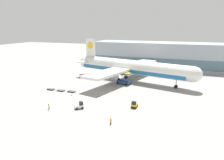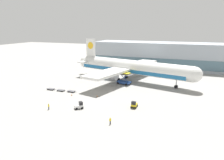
{
  "view_description": "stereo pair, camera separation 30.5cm",
  "coord_description": "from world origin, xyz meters",
  "px_view_note": "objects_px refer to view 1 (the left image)",
  "views": [
    {
      "loc": [
        28.4,
        -57.26,
        22.83
      ],
      "look_at": [
        0.88,
        13.44,
        4.0
      ],
      "focal_mm": 35.0,
      "sensor_mm": 36.0,
      "label": 1
    },
    {
      "loc": [
        28.69,
        -57.15,
        22.83
      ],
      "look_at": [
        0.88,
        13.44,
        4.0
      ],
      "focal_mm": 35.0,
      "sensor_mm": 36.0,
      "label": 2
    }
  ],
  "objects_px": {
    "traffic_cone_near": "(72,95)",
    "traffic_cone_far": "(97,96)",
    "baggage_tug_foreground": "(79,106)",
    "baggage_dolly_third": "(71,91)",
    "baggage_dolly_lead": "(51,89)",
    "baggage_dolly_second": "(61,90)",
    "airplane_main": "(129,67)",
    "ground_crew_far": "(111,120)",
    "baggage_tug_mid": "(134,105)",
    "ground_crew_near": "(49,106)",
    "scissor_lift_loader": "(124,80)"
  },
  "relations": [
    {
      "from": "ground_crew_far",
      "to": "baggage_tug_mid",
      "type": "bearing_deg",
      "value": -160.4
    },
    {
      "from": "airplane_main",
      "to": "baggage_dolly_second",
      "type": "xyz_separation_m",
      "value": [
        -18.32,
        -23.81,
        -5.45
      ]
    },
    {
      "from": "baggage_dolly_third",
      "to": "ground_crew_near",
      "type": "bearing_deg",
      "value": -77.67
    },
    {
      "from": "baggage_tug_foreground",
      "to": "baggage_dolly_lead",
      "type": "height_order",
      "value": "baggage_tug_foreground"
    },
    {
      "from": "baggage_dolly_lead",
      "to": "traffic_cone_far",
      "type": "bearing_deg",
      "value": -1.05
    },
    {
      "from": "baggage_tug_foreground",
      "to": "baggage_dolly_lead",
      "type": "distance_m",
      "value": 23.0
    },
    {
      "from": "scissor_lift_loader",
      "to": "ground_crew_far",
      "type": "distance_m",
      "value": 37.49
    },
    {
      "from": "baggage_dolly_third",
      "to": "baggage_dolly_lead",
      "type": "bearing_deg",
      "value": -175.94
    },
    {
      "from": "scissor_lift_loader",
      "to": "traffic_cone_near",
      "type": "distance_m",
      "value": 23.9
    },
    {
      "from": "airplane_main",
      "to": "scissor_lift_loader",
      "type": "xyz_separation_m",
      "value": [
        -0.2,
        -6.19,
        -3.99
      ]
    },
    {
      "from": "baggage_dolly_lead",
      "to": "baggage_dolly_second",
      "type": "xyz_separation_m",
      "value": [
        4.37,
        -0.04,
        0.0
      ]
    },
    {
      "from": "baggage_tug_foreground",
      "to": "baggage_dolly_third",
      "type": "bearing_deg",
      "value": 84.36
    },
    {
      "from": "baggage_tug_foreground",
      "to": "baggage_dolly_second",
      "type": "height_order",
      "value": "baggage_tug_foreground"
    },
    {
      "from": "baggage_dolly_lead",
      "to": "traffic_cone_near",
      "type": "relative_size",
      "value": 5.54
    },
    {
      "from": "baggage_tug_foreground",
      "to": "ground_crew_near",
      "type": "height_order",
      "value": "baggage_tug_foreground"
    },
    {
      "from": "traffic_cone_near",
      "to": "traffic_cone_far",
      "type": "xyz_separation_m",
      "value": [
        8.5,
        2.16,
        -0.04
      ]
    },
    {
      "from": "baggage_tug_mid",
      "to": "ground_crew_far",
      "type": "xyz_separation_m",
      "value": [
        -2.28,
        -12.67,
        0.13
      ]
    },
    {
      "from": "airplane_main",
      "to": "ground_crew_far",
      "type": "distance_m",
      "value": 43.76
    },
    {
      "from": "baggage_tug_mid",
      "to": "traffic_cone_far",
      "type": "distance_m",
      "value": 15.03
    },
    {
      "from": "baggage_tug_foreground",
      "to": "ground_crew_far",
      "type": "height_order",
      "value": "baggage_tug_foreground"
    },
    {
      "from": "baggage_tug_mid",
      "to": "traffic_cone_far",
      "type": "height_order",
      "value": "baggage_tug_mid"
    },
    {
      "from": "baggage_tug_mid",
      "to": "traffic_cone_near",
      "type": "bearing_deg",
      "value": -97.95
    },
    {
      "from": "baggage_dolly_lead",
      "to": "ground_crew_far",
      "type": "bearing_deg",
      "value": -29.01
    },
    {
      "from": "baggage_dolly_second",
      "to": "baggage_dolly_third",
      "type": "distance_m",
      "value": 4.2
    },
    {
      "from": "scissor_lift_loader",
      "to": "traffic_cone_near",
      "type": "bearing_deg",
      "value": -105.72
    },
    {
      "from": "airplane_main",
      "to": "ground_crew_far",
      "type": "relative_size",
      "value": 33.28
    },
    {
      "from": "baggage_tug_mid",
      "to": "baggage_dolly_lead",
      "type": "distance_m",
      "value": 34.05
    },
    {
      "from": "ground_crew_near",
      "to": "traffic_cone_near",
      "type": "bearing_deg",
      "value": -63.74
    },
    {
      "from": "baggage_tug_mid",
      "to": "traffic_cone_near",
      "type": "height_order",
      "value": "baggage_tug_mid"
    },
    {
      "from": "ground_crew_far",
      "to": "airplane_main",
      "type": "bearing_deg",
      "value": -138.92
    },
    {
      "from": "ground_crew_near",
      "to": "baggage_dolly_second",
      "type": "bearing_deg",
      "value": -42.98
    },
    {
      "from": "scissor_lift_loader",
      "to": "baggage_tug_foreground",
      "type": "bearing_deg",
      "value": -82.74
    },
    {
      "from": "ground_crew_far",
      "to": "traffic_cone_far",
      "type": "relative_size",
      "value": 2.87
    },
    {
      "from": "airplane_main",
      "to": "ground_crew_far",
      "type": "height_order",
      "value": "airplane_main"
    },
    {
      "from": "baggage_dolly_second",
      "to": "traffic_cone_far",
      "type": "relative_size",
      "value": 6.24
    },
    {
      "from": "baggage_dolly_lead",
      "to": "ground_crew_far",
      "type": "distance_m",
      "value": 36.48
    },
    {
      "from": "baggage_tug_foreground",
      "to": "traffic_cone_far",
      "type": "distance_m",
      "value": 11.56
    },
    {
      "from": "baggage_dolly_second",
      "to": "ground_crew_far",
      "type": "relative_size",
      "value": 2.17
    },
    {
      "from": "traffic_cone_near",
      "to": "traffic_cone_far",
      "type": "bearing_deg",
      "value": 14.24
    },
    {
      "from": "baggage_tug_mid",
      "to": "baggage_dolly_third",
      "type": "xyz_separation_m",
      "value": [
        -24.92,
        6.5,
        -0.49
      ]
    },
    {
      "from": "scissor_lift_loader",
      "to": "baggage_tug_foreground",
      "type": "xyz_separation_m",
      "value": [
        -3.29,
        -30.21,
        -0.97
      ]
    },
    {
      "from": "scissor_lift_loader",
      "to": "ground_crew_far",
      "type": "relative_size",
      "value": 3.35
    },
    {
      "from": "traffic_cone_near",
      "to": "airplane_main",
      "type": "bearing_deg",
      "value": 66.35
    },
    {
      "from": "baggage_tug_mid",
      "to": "ground_crew_far",
      "type": "bearing_deg",
      "value": -10.66
    },
    {
      "from": "airplane_main",
      "to": "ground_crew_near",
      "type": "distance_m",
      "value": 41.92
    },
    {
      "from": "scissor_lift_loader",
      "to": "traffic_cone_far",
      "type": "height_order",
      "value": "scissor_lift_loader"
    },
    {
      "from": "baggage_dolly_lead",
      "to": "traffic_cone_near",
      "type": "height_order",
      "value": "traffic_cone_near"
    },
    {
      "from": "traffic_cone_far",
      "to": "traffic_cone_near",
      "type": "bearing_deg",
      "value": -165.76
    },
    {
      "from": "baggage_tug_foreground",
      "to": "baggage_dolly_third",
      "type": "relative_size",
      "value": 0.73
    },
    {
      "from": "ground_crew_far",
      "to": "traffic_cone_near",
      "type": "distance_m",
      "value": 25.67
    }
  ]
}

